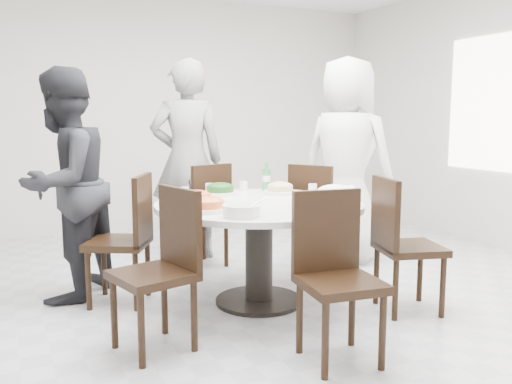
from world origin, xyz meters
name	(u,v)px	position (x,y,z in m)	size (l,w,h in m)	color
floor	(257,299)	(0.00, 0.00, 0.00)	(6.00, 6.00, 0.01)	silver
wall_back	(150,113)	(0.00, 3.00, 1.40)	(6.00, 0.01, 2.80)	silver
dining_table	(259,253)	(-0.02, -0.08, 0.38)	(1.50, 1.50, 0.75)	silver
chair_ne	(319,216)	(0.88, 0.53, 0.47)	(0.42, 0.42, 0.95)	black
chair_n	(200,215)	(-0.08, 1.04, 0.47)	(0.42, 0.42, 0.95)	black
chair_nw	(118,240)	(-0.95, 0.37, 0.47)	(0.42, 0.42, 0.95)	black
chair_sw	(153,271)	(-0.94, -0.54, 0.47)	(0.42, 0.42, 0.95)	black
chair_s	(341,279)	(-0.04, -1.14, 0.47)	(0.42, 0.42, 0.95)	black
chair_se	(410,245)	(0.86, -0.68, 0.47)	(0.42, 0.42, 0.95)	black
diner_right	(347,160)	(1.27, 0.68, 0.96)	(0.94, 0.61, 1.92)	white
diner_middle	(187,160)	(-0.07, 1.41, 0.95)	(0.69, 0.45, 1.90)	black
diner_left	(64,185)	(-1.28, 0.65, 0.86)	(0.84, 0.65, 1.72)	black
dish_greens	(220,190)	(-0.13, 0.40, 0.79)	(0.28, 0.28, 0.07)	white
dish_pale	(280,189)	(0.32, 0.24, 0.79)	(0.26, 0.26, 0.07)	white
dish_orange	(195,198)	(-0.46, 0.07, 0.79)	(0.28, 0.28, 0.08)	white
dish_redbrown	(327,196)	(0.45, -0.25, 0.79)	(0.29, 0.29, 0.07)	white
dish_tofu	(208,206)	(-0.49, -0.26, 0.79)	(0.28, 0.28, 0.07)	white
rice_bowl	(336,200)	(0.31, -0.56, 0.81)	(0.29, 0.29, 0.12)	silver
soup_bowl	(242,211)	(-0.36, -0.52, 0.79)	(0.24, 0.24, 0.07)	white
beverage_bottle	(266,177)	(0.32, 0.48, 0.87)	(0.07, 0.07, 0.23)	#327E42
tea_cups	(224,187)	(-0.03, 0.56, 0.79)	(0.07, 0.07, 0.08)	white
chopsticks	(224,191)	(-0.03, 0.57, 0.76)	(0.24, 0.04, 0.01)	tan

